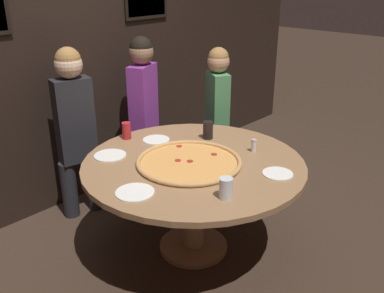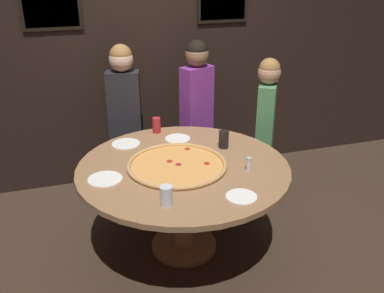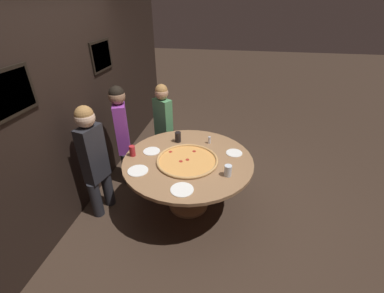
% 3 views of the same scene
% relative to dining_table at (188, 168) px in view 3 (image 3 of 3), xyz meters
% --- Properties ---
extents(ground_plane, '(24.00, 24.00, 0.00)m').
position_rel_dining_table_xyz_m(ground_plane, '(0.00, 0.00, -0.61)').
color(ground_plane, '#38281E').
extents(back_wall, '(6.40, 0.08, 2.60)m').
position_rel_dining_table_xyz_m(back_wall, '(0.00, 1.39, 0.70)').
color(back_wall, black).
rests_on(back_wall, ground_plane).
extents(dining_table, '(1.58, 1.58, 0.74)m').
position_rel_dining_table_xyz_m(dining_table, '(0.00, 0.00, 0.00)').
color(dining_table, '#936B47').
rests_on(dining_table, ground_plane).
extents(giant_pizza, '(0.74, 0.74, 0.03)m').
position_rel_dining_table_xyz_m(giant_pizza, '(-0.05, -0.00, 0.14)').
color(giant_pizza, '#E0994C').
rests_on(giant_pizza, dining_table).
extents(drink_cup_centre_back, '(0.07, 0.07, 0.14)m').
position_rel_dining_table_xyz_m(drink_cup_centre_back, '(-0.04, 0.69, 0.20)').
color(drink_cup_centre_back, '#B22328').
rests_on(drink_cup_centre_back, dining_table).
extents(drink_cup_near_right, '(0.08, 0.08, 0.13)m').
position_rel_dining_table_xyz_m(drink_cup_near_right, '(-0.25, -0.49, 0.20)').
color(drink_cup_near_right, silver).
rests_on(drink_cup_near_right, dining_table).
extents(drink_cup_far_left, '(0.08, 0.08, 0.14)m').
position_rel_dining_table_xyz_m(drink_cup_far_left, '(0.40, 0.21, 0.20)').
color(drink_cup_far_left, black).
rests_on(drink_cup_far_left, dining_table).
extents(white_plate_near_front, '(0.20, 0.20, 0.01)m').
position_rel_dining_table_xyz_m(white_plate_near_front, '(0.23, -0.55, 0.13)').
color(white_plate_near_front, white).
rests_on(white_plate_near_front, dining_table).
extents(white_plate_beside_cup, '(0.21, 0.21, 0.01)m').
position_rel_dining_table_xyz_m(white_plate_beside_cup, '(0.09, 0.49, 0.13)').
color(white_plate_beside_cup, white).
rests_on(white_plate_beside_cup, dining_table).
extents(white_plate_left_side, '(0.24, 0.24, 0.01)m').
position_rel_dining_table_xyz_m(white_plate_left_side, '(-0.58, -0.05, 0.13)').
color(white_plate_left_side, white).
rests_on(white_plate_left_side, dining_table).
extents(white_plate_right_side, '(0.23, 0.23, 0.01)m').
position_rel_dining_table_xyz_m(white_plate_right_side, '(-0.34, 0.51, 0.13)').
color(white_plate_right_side, white).
rests_on(white_plate_right_side, dining_table).
extents(condiment_shaker, '(0.04, 0.04, 0.10)m').
position_rel_dining_table_xyz_m(condiment_shaker, '(0.43, -0.21, 0.18)').
color(condiment_shaker, silver).
rests_on(condiment_shaker, dining_table).
extents(diner_side_left, '(0.38, 0.23, 1.45)m').
position_rel_dining_table_xyz_m(diner_side_left, '(-0.26, 1.08, 0.21)').
color(diner_side_left, '#232328').
rests_on(diner_side_left, ground_plane).
extents(diner_side_right, '(0.39, 0.27, 1.46)m').
position_rel_dining_table_xyz_m(diner_side_right, '(0.43, 1.02, 0.22)').
color(diner_side_right, '#232328').
rests_on(diner_side_right, ground_plane).
extents(diner_centre_back, '(0.28, 0.35, 1.35)m').
position_rel_dining_table_xyz_m(diner_centre_back, '(0.95, 0.57, 0.16)').
color(diner_centre_back, '#232328').
rests_on(diner_centre_back, ground_plane).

